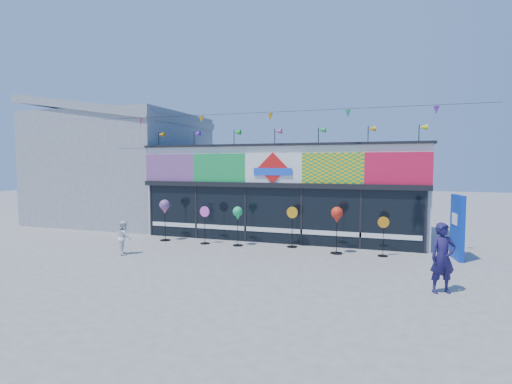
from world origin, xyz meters
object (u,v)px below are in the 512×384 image
at_px(spinner_2, 238,214).
at_px(child, 124,237).
at_px(spinner_0, 165,208).
at_px(spinner_3, 292,226).
at_px(blue_sign, 457,227).
at_px(spinner_4, 337,216).
at_px(spinner_1, 205,224).
at_px(adult_man, 443,258).
at_px(spinner_5, 383,235).

relative_size(spinner_2, child, 1.30).
xyz_separation_m(spinner_0, spinner_3, (5.45, 0.42, -0.56)).
distance_m(blue_sign, spinner_4, 4.05).
height_order(spinner_1, spinner_4, spinner_4).
bearing_deg(blue_sign, adult_man, -110.87).
bearing_deg(spinner_1, adult_man, -23.65).
bearing_deg(spinner_2, spinner_1, -177.18).
bearing_deg(spinner_4, blue_sign, 6.92).
xyz_separation_m(spinner_1, spinner_2, (1.42, 0.07, 0.44)).
xyz_separation_m(spinner_4, spinner_5, (1.61, 0.11, -0.63)).
bearing_deg(spinner_4, adult_man, -49.24).
relative_size(spinner_0, adult_man, 0.98).
height_order(spinner_0, adult_man, adult_man).
bearing_deg(spinner_2, spinner_4, -2.38).
bearing_deg(adult_man, spinner_0, 135.99).
distance_m(blue_sign, adult_man, 4.20).
distance_m(spinner_1, spinner_2, 1.49).
bearing_deg(spinner_5, adult_man, -68.01).
bearing_deg(child, spinner_5, -111.96).
bearing_deg(blue_sign, child, -173.51).
bearing_deg(spinner_3, spinner_5, -8.12).
distance_m(spinner_5, adult_man, 4.01).
distance_m(blue_sign, spinner_3, 5.82).
distance_m(blue_sign, spinner_0, 11.27).
height_order(spinner_3, adult_man, adult_man).
xyz_separation_m(blue_sign, spinner_2, (-7.93, -0.32, 0.15)).
bearing_deg(spinner_2, blue_sign, 2.33).
xyz_separation_m(spinner_1, adult_man, (8.45, -3.70, 0.08)).
bearing_deg(spinner_2, adult_man, -28.21).
distance_m(spinner_2, child, 4.35).
bearing_deg(adult_man, spinner_2, 127.85).
distance_m(blue_sign, spinner_2, 7.94).
bearing_deg(spinner_5, spinner_3, 171.88).
height_order(spinner_1, adult_man, adult_man).
bearing_deg(adult_man, spinner_1, 132.40).
relative_size(blue_sign, spinner_1, 1.43).
height_order(adult_man, child, adult_man).
distance_m(adult_man, child, 10.45).
height_order(blue_sign, adult_man, blue_sign).
height_order(blue_sign, child, blue_sign).
bearing_deg(spinner_2, spinner_5, -0.56).
height_order(spinner_2, spinner_3, spinner_3).
relative_size(blue_sign, spinner_0, 1.26).
height_order(blue_sign, spinner_5, blue_sign).
bearing_deg(spinner_0, spinner_1, -2.51).
bearing_deg(spinner_4, spinner_2, 177.62).
distance_m(spinner_1, child, 3.27).
height_order(blue_sign, spinner_2, blue_sign).
distance_m(spinner_0, spinner_5, 8.89).
distance_m(spinner_4, spinner_5, 1.73).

